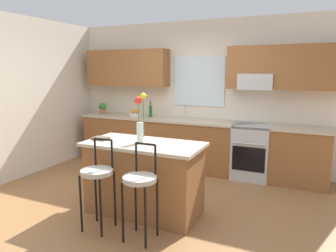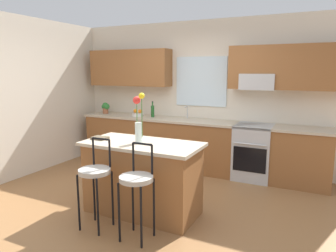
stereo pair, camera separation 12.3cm
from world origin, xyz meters
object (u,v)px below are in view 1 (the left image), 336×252
(oven_range, at_px, (252,151))
(bar_stool_middle, at_px, (140,183))
(flower_vase, at_px, (140,121))
(potted_plant_small, at_px, (103,107))
(kitchen_island, at_px, (144,178))
(fruit_bowl_oranges, at_px, (135,114))
(bar_stool_near, at_px, (97,176))
(cookbook, at_px, (101,138))
(bottle_olive_oil, at_px, (151,111))

(oven_range, height_order, bar_stool_middle, bar_stool_middle)
(flower_vase, distance_m, potted_plant_small, 2.82)
(kitchen_island, relative_size, flower_vase, 2.39)
(oven_range, distance_m, kitchen_island, 2.17)
(bar_stool_middle, relative_size, fruit_bowl_oranges, 4.34)
(fruit_bowl_oranges, bearing_deg, oven_range, -0.62)
(oven_range, bearing_deg, bar_stool_near, -117.41)
(cookbook, height_order, fruit_bowl_oranges, fruit_bowl_oranges)
(kitchen_island, bearing_deg, bottle_olive_oil, 115.21)
(oven_range, distance_m, bar_stool_middle, 2.60)
(bar_stool_near, height_order, flower_vase, flower_vase)
(bar_stool_near, distance_m, flower_vase, 0.82)
(kitchen_island, distance_m, flower_vase, 0.74)
(bar_stool_near, height_order, cookbook, bar_stool_near)
(bar_stool_middle, distance_m, bottle_olive_oil, 2.81)
(flower_vase, bearing_deg, cookbook, -176.71)
(cookbook, bearing_deg, flower_vase, 3.29)
(cookbook, bearing_deg, bar_stool_near, -58.00)
(oven_range, height_order, cookbook, cookbook)
(kitchen_island, xyz_separation_m, bar_stool_middle, (0.27, -0.58, 0.17))
(bar_stool_middle, height_order, potted_plant_small, potted_plant_small)
(cookbook, bearing_deg, kitchen_island, 6.82)
(bar_stool_near, height_order, bottle_olive_oil, bottle_olive_oil)
(kitchen_island, distance_m, fruit_bowl_oranges, 2.36)
(flower_vase, bearing_deg, bottle_olive_oil, 114.28)
(bottle_olive_oil, bearing_deg, cookbook, -80.95)
(kitchen_island, height_order, flower_vase, flower_vase)
(oven_range, xyz_separation_m, bottle_olive_oil, (-1.93, 0.02, 0.58))
(flower_vase, bearing_deg, bar_stool_near, -115.18)
(flower_vase, bearing_deg, potted_plant_small, 135.41)
(kitchen_island, bearing_deg, oven_range, 62.00)
(oven_range, xyz_separation_m, cookbook, (-1.61, -1.98, 0.48))
(cookbook, xyz_separation_m, potted_plant_small, (-1.43, 2.01, 0.12))
(potted_plant_small, bearing_deg, bar_stool_near, -55.19)
(oven_range, relative_size, kitchen_island, 0.62)
(bar_stool_middle, xyz_separation_m, flower_vase, (-0.30, 0.54, 0.56))
(kitchen_island, xyz_separation_m, fruit_bowl_oranges, (-1.25, 1.94, 0.50))
(kitchen_island, distance_m, potted_plant_small, 2.86)
(flower_vase, xyz_separation_m, potted_plant_small, (-2.00, 1.97, -0.15))
(potted_plant_small, bearing_deg, fruit_bowl_oranges, 0.06)
(bar_stool_middle, height_order, bottle_olive_oil, bottle_olive_oil)
(flower_vase, relative_size, cookbook, 3.10)
(flower_vase, relative_size, potted_plant_small, 2.70)
(flower_vase, relative_size, fruit_bowl_oranges, 2.59)
(kitchen_island, bearing_deg, bar_stool_near, -115.43)
(bar_stool_near, xyz_separation_m, flower_vase, (0.25, 0.54, 0.56))
(flower_vase, height_order, cookbook, flower_vase)
(bar_stool_middle, height_order, fruit_bowl_oranges, fruit_bowl_oranges)
(bar_stool_near, bearing_deg, bar_stool_middle, 0.00)
(bar_stool_middle, bearing_deg, cookbook, 149.66)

